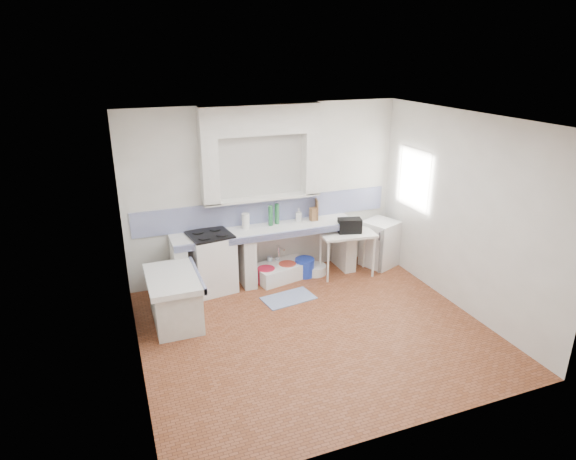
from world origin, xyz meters
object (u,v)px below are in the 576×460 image
object	(u,v)px
fridge	(380,243)
side_table	(347,254)
stove	(211,263)
sink	(282,271)

from	to	relation	value
fridge	side_table	bearing A→B (deg)	168.98
stove	sink	size ratio (longest dim) A/B	0.96
side_table	sink	bearing A→B (deg)	172.25
side_table	fridge	world-z (taller)	fridge
sink	side_table	xyz separation A→B (m)	(1.05, -0.26, 0.26)
stove	fridge	distance (m)	2.94
stove	sink	distance (m)	1.22
stove	sink	xyz separation A→B (m)	(1.18, -0.00, -0.34)
sink	fridge	distance (m)	1.79
stove	sink	bearing A→B (deg)	-8.21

